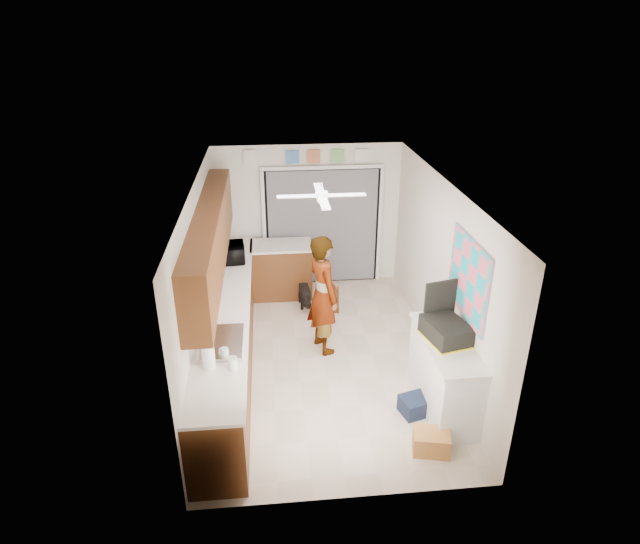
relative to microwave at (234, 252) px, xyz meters
name	(u,v)px	position (x,y,z in m)	size (l,w,h in m)	color
floor	(323,357)	(1.25, -1.41, -1.07)	(5.00, 5.00, 0.00)	beige
ceiling	(323,186)	(1.25, -1.41, 1.43)	(5.00, 5.00, 0.00)	white
wall_back	(308,216)	(1.25, 1.09, 0.18)	(3.20, 3.20, 0.00)	white
wall_front	(352,397)	(1.25, -3.91, 0.18)	(3.20, 3.20, 0.00)	white
wall_left	(201,283)	(-0.35, -1.41, 0.18)	(5.00, 5.00, 0.00)	white
wall_right	(440,273)	(2.85, -1.41, 0.18)	(5.00, 5.00, 0.00)	white
left_base_cabinets	(228,335)	(-0.05, -1.41, -0.62)	(0.60, 4.80, 0.90)	#5F3216
left_countertop	(227,304)	(-0.04, -1.41, -0.15)	(0.62, 4.80, 0.04)	white
upper_cabinets	(211,238)	(-0.19, -1.21, 0.73)	(0.32, 4.00, 0.80)	#5F3216
sink_basin	(221,343)	(-0.04, -2.41, -0.12)	(0.50, 0.76, 0.06)	silver
faucet	(204,337)	(-0.23, -2.41, -0.02)	(0.03, 0.03, 0.22)	silver
peninsula_base	(282,271)	(0.75, 0.59, -0.62)	(1.00, 0.60, 0.90)	#5F3216
peninsula_top	(281,245)	(0.75, 0.59, -0.15)	(1.04, 0.64, 0.04)	white
back_opening_recess	(322,227)	(1.50, 1.06, -0.02)	(2.00, 0.06, 2.10)	black
curtain_panel	(323,228)	(1.50, 1.02, -0.02)	(1.90, 0.03, 2.05)	gray
door_trim_left	(264,230)	(0.48, 1.03, -0.02)	(0.06, 0.04, 2.10)	white
door_trim_right	(380,226)	(2.52, 1.03, -0.02)	(0.06, 0.04, 2.10)	white
door_trim_head	(323,167)	(1.50, 1.03, 1.05)	(2.10, 0.04, 0.06)	white
header_frame_1	(293,157)	(1.00, 1.06, 1.23)	(0.22, 0.02, 0.22)	#497DC4
header_frame_2	(314,157)	(1.35, 1.06, 1.23)	(0.22, 0.02, 0.22)	#C06B48
header_frame_3	(337,156)	(1.75, 1.06, 1.23)	(0.22, 0.02, 0.22)	#7CB668
header_frame_4	(361,155)	(2.15, 1.06, 1.23)	(0.22, 0.02, 0.22)	white
route66_sign	(250,158)	(0.30, 1.06, 1.23)	(0.22, 0.02, 0.26)	silver
right_counter_base	(444,375)	(2.60, -2.61, -0.62)	(0.50, 1.40, 0.90)	white
right_counter_top	(447,342)	(2.59, -2.61, -0.15)	(0.54, 1.44, 0.04)	white
abstract_painting	(468,278)	(2.83, -2.41, 0.58)	(0.03, 1.15, 0.95)	#FC5D7D
ceiling_fan	(322,196)	(1.25, -1.21, 1.25)	(1.14, 1.14, 0.24)	white
microwave	(234,252)	(0.00, 0.00, 0.00)	(0.48, 0.33, 0.27)	black
cup	(224,352)	(0.00, -2.65, -0.09)	(0.11, 0.11, 0.09)	white
jar_a	(233,363)	(0.12, -2.92, -0.06)	(0.11, 0.11, 0.15)	silver
jar_b	(225,353)	(0.02, -2.70, -0.07)	(0.08, 0.08, 0.12)	silver
paper_towel_roll	(208,356)	(-0.14, -2.86, 0.01)	(0.14, 0.14, 0.29)	white
suitcase	(446,331)	(2.57, -2.57, -0.01)	(0.42, 0.56, 0.24)	black
suitcase_rim	(445,339)	(2.57, -2.57, -0.12)	(0.44, 0.58, 0.02)	yellow
suitcase_lid	(440,300)	(2.57, -2.28, 0.24)	(0.42, 0.03, 0.50)	black
cardboard_box	(431,442)	(2.25, -3.35, -0.95)	(0.40, 0.30, 0.25)	#CC8940
navy_crate	(416,405)	(2.25, -2.71, -0.96)	(0.36, 0.30, 0.22)	#141C32
cabinet_door_panel	(327,299)	(1.45, -0.19, -0.80)	(0.37, 0.03, 0.55)	#5F3216
man	(323,294)	(1.28, -1.17, -0.20)	(0.64, 0.42, 1.75)	white
dog	(305,295)	(1.10, 0.14, -0.87)	(0.22, 0.51, 0.40)	black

